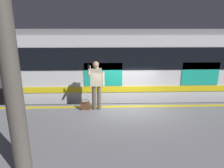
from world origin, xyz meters
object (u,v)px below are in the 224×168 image
Objects in this scene: handbag at (85,105)px; passenger at (96,82)px; station_column at (11,78)px; train_carriage at (145,63)px.

passenger is at bearing -177.38° from handbag.
passenger is 3.61m from station_column.
station_column is at bearing 73.84° from handbag.
passenger is (2.24, 2.50, -0.28)m from train_carriage.
passenger is 5.22× the size of handbag.
train_carriage is 33.69× the size of handbag.
train_carriage is 6.78m from station_column.
handbag is (0.42, 0.02, -0.90)m from passenger.
train_carriage is 2.93× the size of station_column.
station_column reaches higher than handbag.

